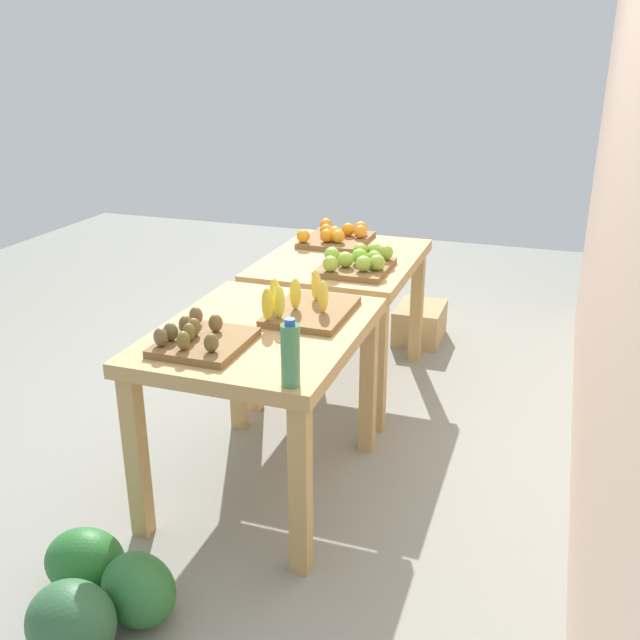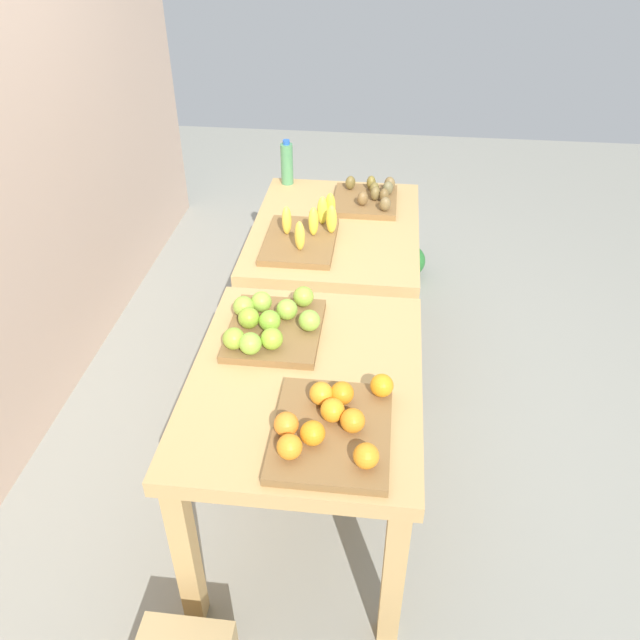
# 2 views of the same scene
# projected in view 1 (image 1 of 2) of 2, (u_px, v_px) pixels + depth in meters

# --- Properties ---
(ground_plane) EXTENTS (8.00, 8.00, 0.00)m
(ground_plane) POSITION_uv_depth(u_px,v_px,m) (308.00, 427.00, 3.70)
(ground_plane) COLOR gray
(back_wall) EXTENTS (4.40, 0.12, 3.00)m
(back_wall) POSITION_uv_depth(u_px,v_px,m) (636.00, 141.00, 2.75)
(back_wall) COLOR #D1AF98
(back_wall) RESTS_ON ground_plane
(display_table_left) EXTENTS (1.04, 0.80, 0.77)m
(display_table_left) POSITION_uv_depth(u_px,v_px,m) (342.00, 276.00, 3.96)
(display_table_left) COLOR tan
(display_table_left) RESTS_ON ground_plane
(display_table_right) EXTENTS (1.04, 0.80, 0.77)m
(display_table_right) POSITION_uv_depth(u_px,v_px,m) (262.00, 353.00, 2.97)
(display_table_right) COLOR tan
(display_table_right) RESTS_ON ground_plane
(orange_bin) EXTENTS (0.44, 0.37, 0.11)m
(orange_bin) POSITION_uv_depth(u_px,v_px,m) (336.00, 236.00, 4.18)
(orange_bin) COLOR brown
(orange_bin) RESTS_ON display_table_left
(apple_bin) EXTENTS (0.41, 0.36, 0.11)m
(apple_bin) POSITION_uv_depth(u_px,v_px,m) (358.00, 262.00, 3.66)
(apple_bin) COLOR brown
(apple_bin) RESTS_ON display_table_left
(banana_crate) EXTENTS (0.44, 0.32, 0.17)m
(banana_crate) POSITION_uv_depth(u_px,v_px,m) (306.00, 307.00, 3.04)
(banana_crate) COLOR brown
(banana_crate) RESTS_ON display_table_right
(kiwi_bin) EXTENTS (0.36, 0.32, 0.10)m
(kiwi_bin) POSITION_uv_depth(u_px,v_px,m) (200.00, 338.00, 2.74)
(kiwi_bin) COLOR brown
(kiwi_bin) RESTS_ON display_table_right
(water_bottle) EXTENTS (0.07, 0.07, 0.24)m
(water_bottle) POSITION_uv_depth(u_px,v_px,m) (290.00, 355.00, 2.39)
(water_bottle) COLOR #4C8C59
(water_bottle) RESTS_ON display_table_right
(watermelon_pile) EXTENTS (0.56, 0.60, 0.26)m
(watermelon_pile) POSITION_uv_depth(u_px,v_px,m) (96.00, 592.00, 2.41)
(watermelon_pile) COLOR #306139
(watermelon_pile) RESTS_ON ground_plane
(wicker_basket) EXTENTS (0.31, 0.31, 0.17)m
(wicker_basket) POSITION_uv_depth(u_px,v_px,m) (330.00, 312.00, 5.04)
(wicker_basket) COLOR brown
(wicker_basket) RESTS_ON ground_plane
(cardboard_produce_box) EXTENTS (0.40, 0.30, 0.23)m
(cardboard_produce_box) POSITION_uv_depth(u_px,v_px,m) (420.00, 323.00, 4.77)
(cardboard_produce_box) COLOR tan
(cardboard_produce_box) RESTS_ON ground_plane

